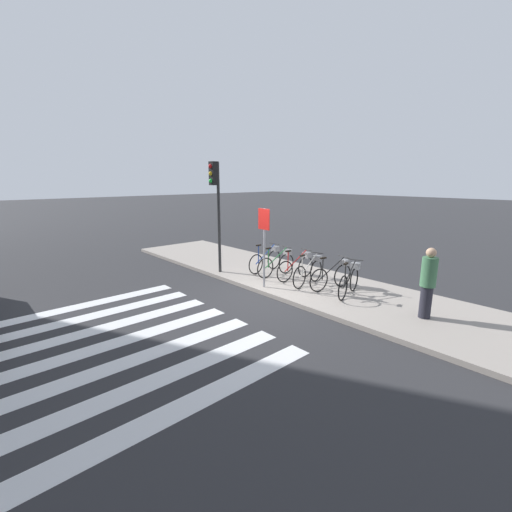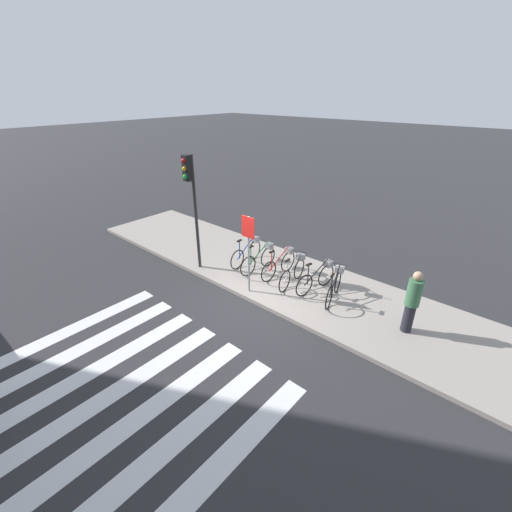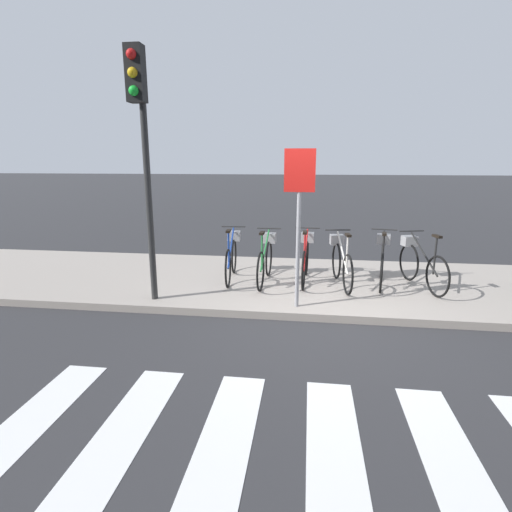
% 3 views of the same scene
% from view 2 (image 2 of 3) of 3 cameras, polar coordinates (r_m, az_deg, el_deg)
% --- Properties ---
extents(ground_plane, '(120.00, 120.00, 0.00)m').
position_cam_2_polar(ground_plane, '(9.88, -0.56, -7.90)').
color(ground_plane, '#2D2D30').
extents(sidewalk, '(16.68, 3.35, 0.12)m').
position_cam_2_polar(sidewalk, '(10.97, 5.27, -3.90)').
color(sidewalk, '#9E9389').
rests_on(sidewalk, ground_plane).
extents(road_crosswalk, '(5.85, 8.00, 0.01)m').
position_cam_2_polar(road_crosswalk, '(7.77, -32.47, -24.57)').
color(road_crosswalk, silver).
rests_on(road_crosswalk, ground_plane).
extents(parked_bicycle_0, '(0.46, 1.62, 1.00)m').
position_cam_2_polar(parked_bicycle_0, '(11.63, -1.39, 0.83)').
color(parked_bicycle_0, black).
rests_on(parked_bicycle_0, sidewalk).
extents(parked_bicycle_1, '(0.46, 1.62, 1.00)m').
position_cam_2_polar(parked_bicycle_1, '(11.17, 0.70, -0.30)').
color(parked_bicycle_1, black).
rests_on(parked_bicycle_1, sidewalk).
extents(parked_bicycle_2, '(0.46, 1.62, 1.00)m').
position_cam_2_polar(parked_bicycle_2, '(10.87, 4.11, -1.14)').
color(parked_bicycle_2, black).
rests_on(parked_bicycle_2, sidewalk).
extents(parked_bicycle_3, '(0.46, 1.61, 1.00)m').
position_cam_2_polar(parked_bicycle_3, '(10.45, 6.31, -2.45)').
color(parked_bicycle_3, black).
rests_on(parked_bicycle_3, sidewalk).
extents(parked_bicycle_4, '(0.47, 1.61, 1.00)m').
position_cam_2_polar(parked_bicycle_4, '(10.24, 10.26, -3.37)').
color(parked_bicycle_4, black).
rests_on(parked_bicycle_4, sidewalk).
extents(parked_bicycle_5, '(0.57, 1.58, 1.00)m').
position_cam_2_polar(parked_bicycle_5, '(9.91, 13.00, -4.73)').
color(parked_bicycle_5, black).
rests_on(parked_bicycle_5, sidewalk).
extents(pedestrian, '(0.34, 0.34, 1.65)m').
position_cam_2_polar(pedestrian, '(9.01, 24.59, -6.82)').
color(pedestrian, '#23232D').
rests_on(pedestrian, sidewalk).
extents(traffic_light, '(0.24, 0.40, 3.70)m').
position_cam_2_polar(traffic_light, '(10.68, -10.77, 10.73)').
color(traffic_light, '#2D2D2D').
rests_on(traffic_light, sidewalk).
extents(sign_post, '(0.44, 0.07, 2.33)m').
position_cam_2_polar(sign_post, '(9.48, -1.28, 2.34)').
color(sign_post, '#99999E').
rests_on(sign_post, sidewalk).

